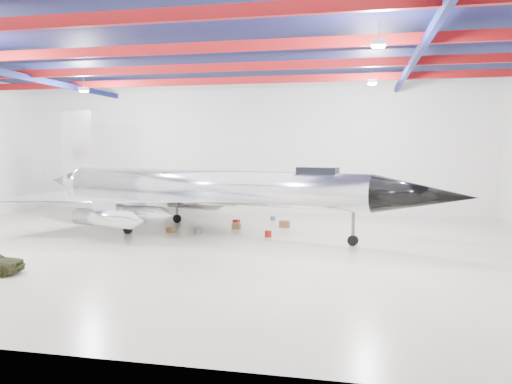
# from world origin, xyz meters

# --- Properties ---
(floor) EXTENTS (40.00, 40.00, 0.00)m
(floor) POSITION_xyz_m (0.00, 0.00, 0.00)
(floor) COLOR #B9B093
(floor) RESTS_ON ground
(wall_back) EXTENTS (40.00, 0.00, 40.00)m
(wall_back) POSITION_xyz_m (0.00, 15.00, 5.50)
(wall_back) COLOR silver
(wall_back) RESTS_ON floor
(ceiling) EXTENTS (40.00, 40.00, 0.00)m
(ceiling) POSITION_xyz_m (0.00, 0.00, 11.00)
(ceiling) COLOR #0A0F38
(ceiling) RESTS_ON wall_back
(ceiling_structure) EXTENTS (39.50, 29.50, 1.08)m
(ceiling_structure) POSITION_xyz_m (0.00, 0.00, 10.32)
(ceiling_structure) COLOR maroon
(ceiling_structure) RESTS_ON ceiling
(jet_aircraft) EXTENTS (29.83, 21.11, 8.27)m
(jet_aircraft) POSITION_xyz_m (-0.43, 4.30, 2.71)
(jet_aircraft) COLOR silver
(jet_aircraft) RESTS_ON floor
(crate_ply) EXTENTS (0.58, 0.52, 0.33)m
(crate_ply) POSITION_xyz_m (-2.77, 3.84, 0.17)
(crate_ply) COLOR olive
(crate_ply) RESTS_ON floor
(toolbox_red) EXTENTS (0.52, 0.47, 0.30)m
(toolbox_red) POSITION_xyz_m (0.55, 8.40, 0.15)
(toolbox_red) COLOR maroon
(toolbox_red) RESTS_ON floor
(engine_drum) EXTENTS (0.60, 0.60, 0.42)m
(engine_drum) POSITION_xyz_m (-0.79, 3.63, 0.21)
(engine_drum) COLOR #59595B
(engine_drum) RESTS_ON floor
(parts_bin) EXTENTS (0.74, 0.63, 0.47)m
(parts_bin) POSITION_xyz_m (4.26, 7.44, 0.24)
(parts_bin) COLOR olive
(parts_bin) RESTS_ON floor
(crate_small) EXTENTS (0.42, 0.38, 0.24)m
(crate_small) POSITION_xyz_m (-6.58, 8.26, 0.12)
(crate_small) COLOR #59595B
(crate_small) RESTS_ON floor
(tool_chest) EXTENTS (0.52, 0.52, 0.40)m
(tool_chest) POSITION_xyz_m (3.82, 3.56, 0.20)
(tool_chest) COLOR maroon
(tool_chest) RESTS_ON floor
(oil_barrel) EXTENTS (0.58, 0.47, 0.40)m
(oil_barrel) POSITION_xyz_m (1.11, 6.21, 0.20)
(oil_barrel) COLOR olive
(oil_barrel) RESTS_ON floor
(spares_box) EXTENTS (0.47, 0.47, 0.33)m
(spares_box) POSITION_xyz_m (2.88, 10.54, 0.16)
(spares_box) COLOR #59595B
(spares_box) RESTS_ON floor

